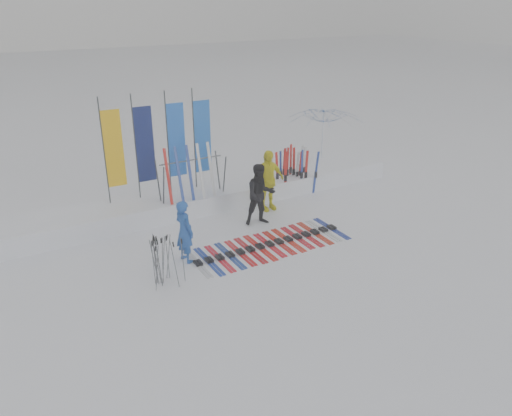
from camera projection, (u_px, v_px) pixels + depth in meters
ground at (280, 267)px, 12.72m from camera, size 120.00×120.00×0.00m
snow_bank at (205, 198)px, 16.28m from camera, size 14.00×1.60×0.60m
person_blue at (184, 231)px, 12.71m from camera, size 0.53×0.69×1.68m
person_black at (260, 195)px, 14.78m from camera, size 1.05×0.89×1.88m
person_yellow at (268, 180)px, 15.78m from camera, size 1.16×0.49×1.97m
tent_canopy at (324, 140)px, 19.11m from camera, size 3.29×3.33×2.55m
ski_row at (269, 244)px, 13.80m from camera, size 4.48×1.69×0.07m
pole_cluster at (162, 261)px, 11.78m from camera, size 0.78×0.63×1.24m
feather_flags at (159, 143)px, 15.19m from camera, size 3.40×0.07×3.20m
ski_rack at (192, 173)px, 15.26m from camera, size 2.04×0.80×1.23m
upright_skis at (294, 171)px, 17.25m from camera, size 1.36×0.97×1.68m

